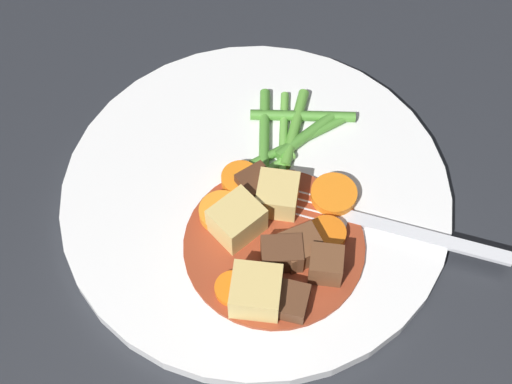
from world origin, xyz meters
The scene contains 24 objects.
ground_plane centered at (0.00, 0.00, 0.00)m, with size 3.00×3.00×0.00m, color #26282D.
dinner_plate centered at (0.00, 0.00, 0.01)m, with size 0.28×0.28×0.01m, color white.
stew_sauce centered at (0.05, 0.01, 0.01)m, with size 0.13×0.13×0.00m, color #93381E.
carrot_slice_0 centered at (-0.01, -0.01, 0.02)m, with size 0.03×0.03×0.01m, color orange.
carrot_slice_1 centered at (0.02, -0.03, 0.02)m, with size 0.03×0.03×0.01m, color orange.
carrot_slice_2 centered at (0.08, -0.03, 0.02)m, with size 0.02×0.02×0.01m, color orange.
carrot_slice_3 centered at (0.01, 0.05, 0.02)m, with size 0.03×0.03×0.01m, color orange.
carrot_slice_4 centered at (0.05, 0.04, 0.02)m, with size 0.03×0.03×0.01m, color orange.
potato_chunk_0 centered at (0.01, 0.01, 0.02)m, with size 0.03×0.03×0.02m, color #DBBC6B.
potato_chunk_1 centered at (0.03, -0.02, 0.03)m, with size 0.03×0.03×0.03m, color #DBBC6B.
potato_chunk_2 centered at (0.08, -0.01, 0.02)m, with size 0.03×0.03×0.03m, color #DBBC6B.
meat_chunk_0 centered at (0.00, 0.00, 0.02)m, with size 0.02×0.02×0.02m, color #4C2B19.
meat_chunk_1 centered at (0.09, 0.01, 0.02)m, with size 0.02×0.02×0.02m, color #56331E.
meat_chunk_2 centered at (0.06, 0.01, 0.02)m, with size 0.03×0.02×0.02m, color #56331E.
meat_chunk_3 centered at (0.07, 0.04, 0.02)m, with size 0.02×0.02×0.02m, color brown.
meat_chunk_4 centered at (0.06, 0.02, 0.02)m, with size 0.02×0.03×0.02m, color brown.
green_bean_0 centered at (-0.01, 0.01, 0.02)m, with size 0.01×0.01×0.05m, color #66AD42.
green_bean_1 centered at (-0.04, 0.04, 0.02)m, with size 0.01×0.01×0.06m, color #4C8E33.
green_bean_2 centered at (-0.06, 0.05, 0.02)m, with size 0.01×0.01×0.08m, color #4C8E33.
green_bean_3 centered at (-0.05, 0.03, 0.02)m, with size 0.01×0.01×0.07m, color #66AD42.
green_bean_4 centered at (-0.04, 0.04, 0.02)m, with size 0.01×0.01×0.08m, color #4C8E33.
green_bean_5 centered at (-0.05, 0.01, 0.02)m, with size 0.01×0.01×0.08m, color #4C8E33.
green_bean_6 centered at (-0.05, 0.04, 0.02)m, with size 0.01×0.01×0.07m, color #599E38.
fork centered at (0.04, 0.08, 0.01)m, with size 0.09×0.16×0.00m.
Camera 1 is at (0.29, -0.05, 0.49)m, focal length 54.39 mm.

